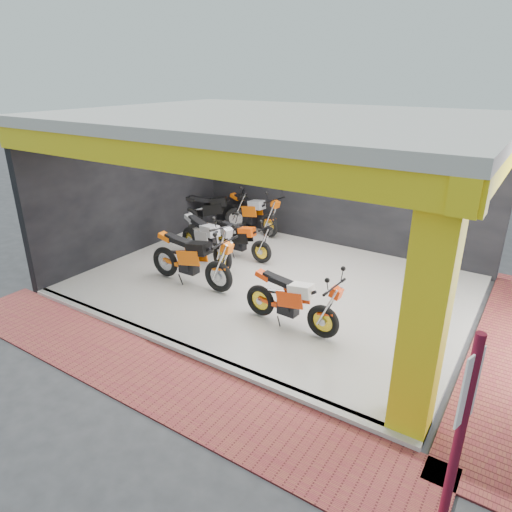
{
  "coord_description": "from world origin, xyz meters",
  "views": [
    {
      "loc": [
        4.66,
        -5.87,
        4.43
      ],
      "look_at": [
        -0.11,
        1.45,
        0.9
      ],
      "focal_mm": 32.0,
      "sensor_mm": 36.0,
      "label": 1
    }
  ],
  "objects": [
    {
      "name": "ground",
      "position": [
        0.0,
        0.0,
        0.0
      ],
      "size": [
        80.0,
        80.0,
        0.0
      ],
      "primitive_type": "plane",
      "color": "#2D2D30",
      "rests_on": "ground"
    },
    {
      "name": "showroom_floor",
      "position": [
        0.0,
        2.0,
        0.05
      ],
      "size": [
        8.0,
        6.0,
        0.1
      ],
      "primitive_type": "cube",
      "color": "white",
      "rests_on": "ground"
    },
    {
      "name": "showroom_ceiling",
      "position": [
        0.0,
        2.0,
        3.6
      ],
      "size": [
        8.4,
        6.4,
        0.2
      ],
      "primitive_type": "cube",
      "color": "beige",
      "rests_on": "corner_column"
    },
    {
      "name": "back_wall",
      "position": [
        0.0,
        5.1,
        1.75
      ],
      "size": [
        8.2,
        0.2,
        3.5
      ],
      "primitive_type": "cube",
      "color": "black",
      "rests_on": "ground"
    },
    {
      "name": "left_wall",
      "position": [
        -4.1,
        2.0,
        1.75
      ],
      "size": [
        0.2,
        6.2,
        3.5
      ],
      "primitive_type": "cube",
      "color": "black",
      "rests_on": "ground"
    },
    {
      "name": "corner_column",
      "position": [
        3.75,
        -0.75,
        1.75
      ],
      "size": [
        0.5,
        0.5,
        3.5
      ],
      "primitive_type": "cube",
      "color": "yellow",
      "rests_on": "ground"
    },
    {
      "name": "header_beam_front",
      "position": [
        0.0,
        -1.0,
        3.3
      ],
      "size": [
        8.4,
        0.3,
        0.4
      ],
      "primitive_type": "cube",
      "color": "yellow",
      "rests_on": "corner_column"
    },
    {
      "name": "header_beam_right",
      "position": [
        4.0,
        2.0,
        3.3
      ],
      "size": [
        0.3,
        6.4,
        0.4
      ],
      "primitive_type": "cube",
      "color": "yellow",
      "rests_on": "corner_column"
    },
    {
      "name": "floor_kerb",
      "position": [
        0.0,
        -1.02,
        0.05
      ],
      "size": [
        8.0,
        0.2,
        0.1
      ],
      "primitive_type": "cube",
      "color": "white",
      "rests_on": "ground"
    },
    {
      "name": "paver_front",
      "position": [
        0.0,
        -1.8,
        0.01
      ],
      "size": [
        9.0,
        1.4,
        0.03
      ],
      "primitive_type": "cube",
      "color": "maroon",
      "rests_on": "ground"
    },
    {
      "name": "signpost",
      "position": [
        4.44,
        -2.02,
        1.29
      ],
      "size": [
        0.11,
        0.32,
        2.36
      ],
      "rotation": [
        0.0,
        0.0,
        -0.28
      ],
      "color": "maroon",
      "rests_on": "ground"
    },
    {
      "name": "moto_hero",
      "position": [
        1.88,
        0.52,
        0.73
      ],
      "size": [
        2.09,
        0.87,
        1.25
      ],
      "primitive_type": null,
      "rotation": [
        0.0,
        0.0,
        -0.05
      ],
      "color": "#FE3E0A",
      "rests_on": "showroom_floor"
    },
    {
      "name": "moto_row_a",
      "position": [
        -1.29,
        1.84,
        0.8
      ],
      "size": [
        2.43,
        1.56,
        1.39
      ],
      "primitive_type": null,
      "rotation": [
        0.0,
        0.0,
        -0.34
      ],
      "color": "#95979C",
      "rests_on": "showroom_floor"
    },
    {
      "name": "moto_row_b",
      "position": [
        -0.72,
        0.95,
        0.8
      ],
      "size": [
        2.32,
        0.88,
        1.41
      ],
      "primitive_type": null,
      "rotation": [
        0.0,
        0.0,
        0.01
      ],
      "color": "#FF650A",
      "rests_on": "showroom_floor"
    },
    {
      "name": "moto_row_c",
      "position": [
        -0.83,
        2.78,
        0.68
      ],
      "size": [
        1.89,
        0.7,
        1.15
      ],
      "primitive_type": null,
      "rotation": [
        0.0,
        0.0,
        -0.0
      ],
      "color": "black",
      "rests_on": "showroom_floor"
    },
    {
      "name": "moto_row_d",
      "position": [
        -2.8,
        4.5,
        0.77
      ],
      "size": [
        2.32,
        1.8,
        1.35
      ],
      "primitive_type": null,
      "rotation": [
        0.0,
        0.0,
        0.52
      ],
      "color": "black",
      "rests_on": "showroom_floor"
    },
    {
      "name": "moto_row_e",
      "position": [
        -1.66,
        4.49,
        0.77
      ],
      "size": [
        2.32,
        1.23,
        1.34
      ],
      "primitive_type": null,
      "rotation": [
        0.0,
        0.0,
        -0.2
      ],
      "color": "#E85C09",
      "rests_on": "showroom_floor"
    }
  ]
}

